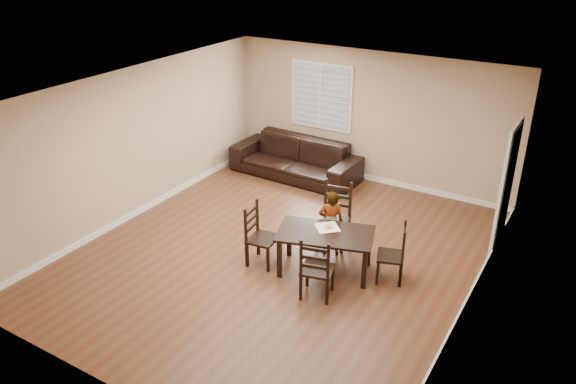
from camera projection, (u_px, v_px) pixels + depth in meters
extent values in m
plane|color=#56341D|center=(279.00, 253.00, 9.17)|extent=(7.00, 7.00, 0.00)
cube|color=tan|center=(370.00, 118.00, 11.31)|extent=(6.00, 0.04, 2.70)
cube|color=tan|center=(104.00, 294.00, 5.88)|extent=(6.00, 0.04, 2.70)
cube|color=tan|center=(136.00, 143.00, 9.99)|extent=(0.04, 7.00, 2.70)
cube|color=tan|center=(477.00, 227.00, 7.20)|extent=(0.04, 7.00, 2.70)
cube|color=white|center=(278.00, 92.00, 8.02)|extent=(6.00, 7.00, 0.04)
cube|color=white|center=(321.00, 96.00, 11.65)|extent=(1.40, 0.08, 1.40)
cube|color=white|center=(507.00, 187.00, 9.06)|extent=(0.06, 0.94, 2.05)
cylinder|color=#332114|center=(500.00, 198.00, 8.88)|extent=(0.06, 0.06, 0.02)
cube|color=white|center=(366.00, 177.00, 11.86)|extent=(6.00, 0.03, 0.10)
cube|color=white|center=(144.00, 208.00, 10.54)|extent=(0.03, 7.00, 0.10)
cube|color=white|center=(463.00, 309.00, 7.77)|extent=(0.03, 7.00, 0.10)
cube|color=black|center=(326.00, 234.00, 8.45)|extent=(1.61, 1.20, 0.04)
cube|color=black|center=(280.00, 259.00, 8.44)|extent=(0.09, 0.09, 0.63)
cube|color=black|center=(364.00, 269.00, 8.17)|extent=(0.09, 0.09, 0.63)
cube|color=black|center=(289.00, 238.00, 9.01)|extent=(0.09, 0.09, 0.63)
cube|color=black|center=(369.00, 247.00, 8.74)|extent=(0.09, 0.09, 0.63)
cube|color=black|center=(334.00, 220.00, 9.23)|extent=(0.56, 0.53, 0.04)
cube|color=black|center=(337.00, 210.00, 9.38)|extent=(0.49, 0.12, 1.09)
cube|color=black|center=(317.00, 236.00, 9.24)|extent=(0.05, 0.05, 0.45)
cube|color=black|center=(342.00, 241.00, 9.10)|extent=(0.05, 0.05, 0.45)
cube|color=black|center=(325.00, 225.00, 9.58)|extent=(0.05, 0.05, 0.45)
cube|color=black|center=(349.00, 230.00, 9.43)|extent=(0.05, 0.05, 0.45)
cube|color=black|center=(317.00, 270.00, 7.97)|extent=(0.53, 0.51, 0.04)
cube|color=black|center=(314.00, 273.00, 7.78)|extent=(0.44, 0.15, 0.99)
cube|color=black|center=(333.00, 278.00, 8.17)|extent=(0.05, 0.05, 0.40)
cube|color=black|center=(307.00, 274.00, 8.27)|extent=(0.05, 0.05, 0.40)
cube|color=black|center=(327.00, 292.00, 7.86)|extent=(0.05, 0.05, 0.40)
cube|color=black|center=(301.00, 288.00, 7.96)|extent=(0.05, 0.05, 0.40)
cube|color=black|center=(263.00, 239.00, 8.75)|extent=(0.47, 0.50, 0.04)
cube|color=black|center=(252.00, 233.00, 8.79)|extent=(0.09, 0.45, 1.00)
cube|color=black|center=(268.00, 260.00, 8.61)|extent=(0.04, 0.04, 0.41)
cube|color=black|center=(279.00, 248.00, 8.94)|extent=(0.04, 0.04, 0.41)
cube|color=black|center=(247.00, 255.00, 8.75)|extent=(0.04, 0.04, 0.41)
cube|color=black|center=(259.00, 243.00, 9.07)|extent=(0.04, 0.04, 0.41)
cube|color=black|center=(390.00, 256.00, 8.35)|extent=(0.50, 0.52, 0.04)
cube|color=black|center=(403.00, 254.00, 8.29)|extent=(0.17, 0.41, 0.92)
cube|color=black|center=(379.00, 260.00, 8.63)|extent=(0.05, 0.05, 0.38)
cube|color=black|center=(377.00, 273.00, 8.31)|extent=(0.05, 0.05, 0.38)
cube|color=black|center=(401.00, 263.00, 8.57)|extent=(0.05, 0.05, 0.38)
cube|color=black|center=(400.00, 276.00, 8.25)|extent=(0.05, 0.05, 0.38)
imported|color=gray|center=(331.00, 223.00, 8.94)|extent=(0.48, 0.42, 1.12)
cube|color=beige|center=(327.00, 227.00, 8.58)|extent=(0.47, 0.47, 0.00)
torus|color=#CA8548|center=(329.00, 226.00, 8.57)|extent=(0.11, 0.11, 0.04)
torus|color=white|center=(329.00, 226.00, 8.56)|extent=(0.10, 0.10, 0.02)
imported|color=black|center=(295.00, 159.00, 11.86)|extent=(2.78, 1.17, 0.80)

